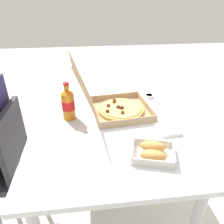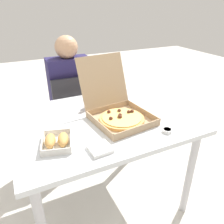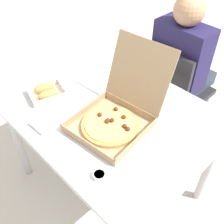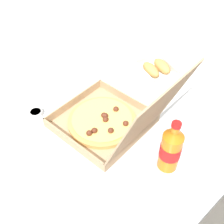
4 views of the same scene
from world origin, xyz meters
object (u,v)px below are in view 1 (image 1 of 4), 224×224
(pizza_box_open, at_px, (114,105))
(cola_bottle, at_px, (68,104))
(napkin_pile, at_px, (169,130))
(paper_menu, at_px, (79,154))
(bread_side_box, at_px, (153,152))
(dipping_sauce_cup, at_px, (149,96))

(pizza_box_open, bearing_deg, cola_bottle, 97.40)
(cola_bottle, xyz_separation_m, napkin_pile, (-0.20, -0.54, -0.08))
(cola_bottle, relative_size, paper_menu, 1.07)
(bread_side_box, distance_m, paper_menu, 0.34)
(pizza_box_open, distance_m, bread_side_box, 0.44)
(bread_side_box, relative_size, paper_menu, 1.06)
(cola_bottle, bearing_deg, pizza_box_open, -82.60)
(pizza_box_open, relative_size, napkin_pile, 4.48)
(pizza_box_open, xyz_separation_m, bread_side_box, (-0.42, -0.13, -0.03))
(napkin_pile, distance_m, dipping_sauce_cup, 0.42)
(bread_side_box, bearing_deg, cola_bottle, 45.51)
(pizza_box_open, bearing_deg, napkin_pile, -131.92)
(pizza_box_open, xyz_separation_m, dipping_sauce_cup, (0.18, -0.27, -0.04))
(bread_side_box, bearing_deg, pizza_box_open, 16.43)
(dipping_sauce_cup, bearing_deg, pizza_box_open, 123.48)
(pizza_box_open, height_order, napkin_pile, pizza_box_open)
(cola_bottle, height_order, napkin_pile, cola_bottle)
(napkin_pile, bearing_deg, cola_bottle, 69.23)
(cola_bottle, relative_size, dipping_sauce_cup, 4.00)
(cola_bottle, height_order, paper_menu, cola_bottle)
(paper_menu, bearing_deg, dipping_sauce_cup, -29.00)
(bread_side_box, distance_m, cola_bottle, 0.56)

